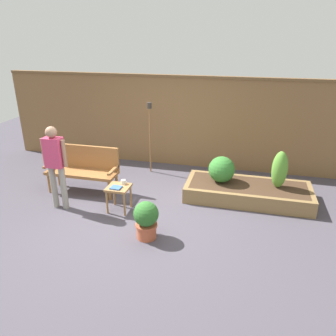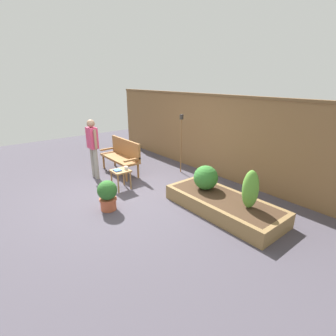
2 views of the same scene
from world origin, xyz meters
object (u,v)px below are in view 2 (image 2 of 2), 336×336
side_table (121,173)px  cup_on_table (126,168)px  garden_bench (122,154)px  person_by_bench (93,144)px  shrub_far_corner (250,189)px  tiki_torch (181,133)px  potted_boxwood (108,194)px  shrub_near_bench (206,178)px  book_on_table (117,170)px

side_table → cup_on_table: size_ratio=4.05×
garden_bench → person_by_bench: bearing=-97.8°
shrub_far_corner → tiki_torch: tiki_torch is taller
shrub_far_corner → garden_bench: bearing=-173.2°
cup_on_table → side_table: bearing=-111.7°
cup_on_table → potted_boxwood: potted_boxwood is taller
garden_bench → cup_on_table: size_ratio=12.16×
shrub_near_bench → shrub_far_corner: shrub_far_corner is taller
garden_bench → potted_boxwood: (1.75, -1.33, -0.20)m
shrub_near_bench → person_by_bench: size_ratio=0.33×
cup_on_table → potted_boxwood: 1.11m
person_by_bench → book_on_table: bearing=4.7°
cup_on_table → shrub_near_bench: 1.93m
shrub_far_corner → tiki_torch: bearing=163.4°
side_table → shrub_far_corner: (2.81, 1.07, 0.26)m
book_on_table → shrub_near_bench: shrub_near_bench is taller
cup_on_table → potted_boxwood: bearing=-50.4°
side_table → shrub_near_bench: 2.05m
garden_bench → person_by_bench: size_ratio=0.92×
tiki_torch → potted_boxwood: bearing=-74.5°
garden_bench → book_on_table: size_ratio=7.78×
side_table → potted_boxwood: size_ratio=0.76×
potted_boxwood → shrub_far_corner: shrub_far_corner is taller
shrub_near_bench → person_by_bench: person_by_bench is taller
garden_bench → shrub_far_corner: shrub_far_corner is taller
cup_on_table → shrub_near_bench: shrub_near_bench is taller
potted_boxwood → book_on_table: bearing=140.0°
side_table → shrub_near_bench: (1.74, 1.07, 0.16)m
shrub_far_corner → cup_on_table: bearing=-161.1°
book_on_table → shrub_far_corner: shrub_far_corner is taller
shrub_near_bench → tiki_torch: 1.99m
garden_bench → tiki_torch: bearing=51.5°
garden_bench → shrub_far_corner: size_ratio=1.99×
potted_boxwood → tiki_torch: bearing=105.5°
potted_boxwood → shrub_near_bench: 2.05m
potted_boxwood → person_by_bench: 2.02m
side_table → cup_on_table: 0.18m
shrub_far_corner → person_by_bench: person_by_bench is taller
book_on_table → shrub_near_bench: 2.09m
potted_boxwood → tiki_torch: tiki_torch is taller
potted_boxwood → side_table: bearing=136.3°
side_table → shrub_near_bench: shrub_near_bench is taller
side_table → potted_boxwood: potted_boxwood is taller
cup_on_table → person_by_bench: 1.26m
cup_on_table → shrub_near_bench: bearing=29.2°
book_on_table → potted_boxwood: potted_boxwood is taller
book_on_table → tiki_torch: tiki_torch is taller
potted_boxwood → shrub_near_bench: size_ratio=1.22×
cup_on_table → shrub_near_bench: size_ratio=0.23×
cup_on_table → book_on_table: (-0.06, -0.20, -0.03)m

